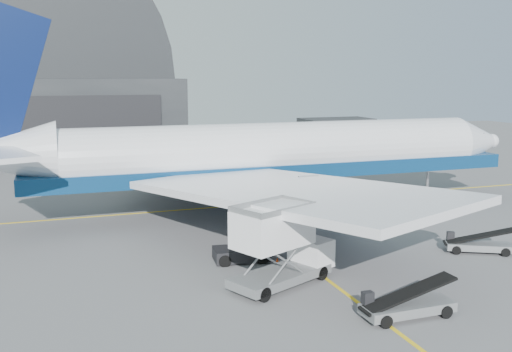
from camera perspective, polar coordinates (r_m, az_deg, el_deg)
name	(u,v)px	position (r m, az deg, el deg)	size (l,w,h in m)	color
ground	(318,273)	(36.92, 6.25, -9.62)	(200.00, 200.00, 0.00)	#565659
taxi_lines	(254,225)	(48.15, -0.23, -4.89)	(80.00, 42.12, 0.02)	yellow
hangar	(9,95)	(96.59, -23.47, 7.46)	(50.00, 28.30, 28.00)	black
distant_bldg_a	(336,138)	(116.86, 7.99, 3.77)	(14.00, 8.00, 4.00)	black
distant_bldg_b	(419,137)	(122.22, 15.98, 3.75)	(8.00, 6.00, 2.80)	slate
airliner	(258,155)	(51.76, 0.22, 2.13)	(53.94, 52.31, 18.93)	white
catering_truck	(280,246)	(33.93, 2.38, -7.06)	(7.37, 5.24, 4.77)	slate
pushback_tug	(243,252)	(38.88, -1.35, -7.56)	(3.85, 2.49, 1.70)	black
belt_loader_a	(406,306)	(31.24, 14.81, -12.42)	(5.26, 1.88, 2.01)	slate
belt_loader_b	(478,245)	(43.62, 21.30, -6.40)	(4.73, 3.45, 1.83)	slate
traffic_cone	(277,262)	(38.00, 2.15, -8.58)	(0.39, 0.39, 0.56)	#FF3D08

